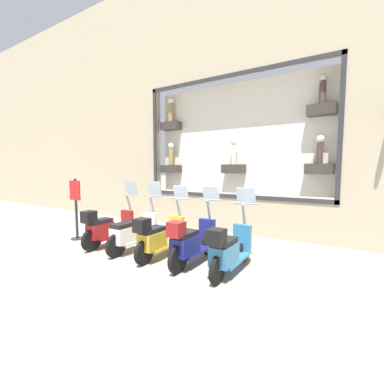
{
  "coord_description": "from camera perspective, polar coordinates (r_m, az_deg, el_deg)",
  "views": [
    {
      "loc": [
        -3.96,
        -3.16,
        1.99
      ],
      "look_at": [
        1.93,
        0.45,
        1.37
      ],
      "focal_mm": 24.0,
      "sensor_mm": 36.0,
      "label": 1
    }
  ],
  "objects": [
    {
      "name": "scooter_white_3",
      "position": [
        6.45,
        -12.95,
        -8.86
      ],
      "size": [
        1.81,
        0.6,
        1.67
      ],
      "color": "black",
      "rests_on": "ground_plane"
    },
    {
      "name": "scooter_red_4",
      "position": [
        7.01,
        -18.28,
        -7.55
      ],
      "size": [
        1.81,
        0.61,
        1.66
      ],
      "color": "black",
      "rests_on": "ground_plane"
    },
    {
      "name": "scooter_yellow_2",
      "position": [
        5.85,
        -7.4,
        -9.91
      ],
      "size": [
        1.8,
        0.6,
        1.58
      ],
      "color": "black",
      "rests_on": "ground_plane"
    },
    {
      "name": "building_facade",
      "position": [
        8.55,
        9.12,
        21.5
      ],
      "size": [
        1.19,
        36.0,
        8.64
      ],
      "color": "tan",
      "rests_on": "ground_plane"
    },
    {
      "name": "ground_plane",
      "position": [
        5.44,
        -6.84,
        -16.34
      ],
      "size": [
        120.0,
        120.0,
        0.0
      ],
      "primitive_type": "plane",
      "color": "gray"
    },
    {
      "name": "scooter_navy_1",
      "position": [
        5.38,
        -0.2,
        -11.07
      ],
      "size": [
        1.81,
        0.6,
        1.59
      ],
      "color": "black",
      "rests_on": "ground_plane"
    },
    {
      "name": "shop_sign_post",
      "position": [
        7.95,
        -24.39,
        -2.98
      ],
      "size": [
        0.36,
        0.45,
        1.72
      ],
      "color": "#232326",
      "rests_on": "ground_plane"
    },
    {
      "name": "scooter_teal_0",
      "position": [
        5.0,
        8.21,
        -12.58
      ],
      "size": [
        1.8,
        0.6,
        1.59
      ],
      "color": "black",
      "rests_on": "ground_plane"
    }
  ]
}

